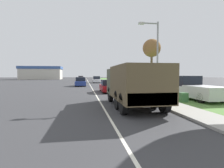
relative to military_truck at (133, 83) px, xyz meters
The scene contains 14 objects.
ground_plane 28.48m from the military_truck, 93.94° to the left, with size 180.00×180.00×0.00m, color #38383A.
lane_centre_stripe 28.48m from the military_truck, 93.94° to the left, with size 0.12×120.00×0.00m.
sidewalk_right 28.53m from the military_truck, 84.87° to the left, with size 1.80×120.00×0.12m.
grass_strip_right 29.25m from the military_truck, 76.24° to the left, with size 7.00×120.00×0.02m.
military_truck is the anchor object (origin of this frame).
car_nearest_ahead 9.83m from the military_truck, 91.22° to the left, with size 1.90×4.51×1.45m.
car_second_ahead 21.21m from the military_truck, 100.16° to the left, with size 1.89×4.17×1.60m.
car_third_ahead 32.77m from the military_truck, 90.04° to the left, with size 1.83×4.39×1.65m.
car_fourth_ahead 47.62m from the military_truck, 94.99° to the left, with size 1.75×4.39×1.60m.
pickup_truck 6.68m from the military_truck, 23.84° to the left, with size 2.01×5.64×1.95m.
lamp_post 4.39m from the military_truck, 46.16° to the left, with size 1.69×0.24×6.22m.
tree_mid_right 15.44m from the military_truck, 63.72° to the left, with size 2.59×2.59×7.17m.
utility_box 4.54m from the military_truck, 14.88° to the left, with size 0.55×0.45×0.70m.
building_distant 69.55m from the military_truck, 107.33° to the left, with size 16.62×9.05×5.40m.
Camera 1 is at (-1.20, 0.73, 2.10)m, focal length 28.00 mm.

